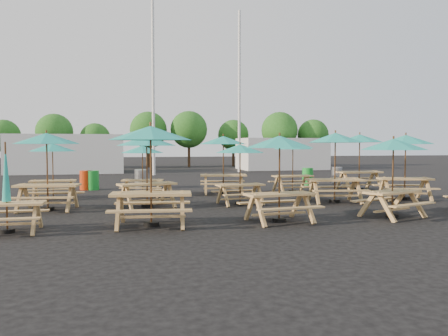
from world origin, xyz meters
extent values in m
plane|color=black|center=(0.00, 0.00, 0.00)|extent=(120.00, 120.00, 0.00)
cube|color=#AD7C4D|center=(-6.61, -4.88, 0.68)|extent=(1.65, 0.65, 0.05)
cube|color=#AD7C4D|center=(-6.61, -5.48, 0.41)|extent=(1.65, 0.24, 0.04)
cube|color=#AD7C4D|center=(-6.61, -4.27, 0.41)|extent=(1.65, 0.24, 0.04)
cylinder|color=black|center=(-6.61, -4.88, 0.05)|extent=(0.33, 0.33, 0.09)
cylinder|color=brown|center=(-6.61, -4.88, 1.05)|extent=(0.04, 0.04, 2.11)
cone|color=teal|center=(-6.61, -4.88, 1.42)|extent=(0.20, 0.20, 1.37)
cube|color=#AD7C4D|center=(-6.29, -1.37, 0.78)|extent=(1.98, 0.98, 0.06)
cube|color=#AD7C4D|center=(-6.38, -2.06, 0.47)|extent=(1.92, 0.51, 0.04)
cube|color=#AD7C4D|center=(-6.19, -0.68, 0.47)|extent=(1.92, 0.51, 0.04)
cylinder|color=black|center=(-6.29, -1.37, 0.05)|extent=(0.38, 0.38, 0.11)
cylinder|color=brown|center=(-6.29, -1.37, 1.21)|extent=(0.05, 0.05, 2.43)
cone|color=teal|center=(-6.29, -1.37, 2.24)|extent=(2.23, 2.23, 0.34)
cube|color=#AD7C4D|center=(-6.58, 1.70, 0.68)|extent=(1.67, 0.70, 0.06)
cube|color=#AD7C4D|center=(-6.56, 1.09, 0.41)|extent=(1.66, 0.29, 0.04)
cube|color=#AD7C4D|center=(-6.60, 2.30, 0.41)|extent=(1.66, 0.29, 0.04)
cylinder|color=black|center=(-6.58, 1.70, 0.05)|extent=(0.33, 0.33, 0.09)
cylinder|color=brown|center=(-6.58, 1.70, 1.06)|extent=(0.04, 0.04, 2.11)
cone|color=teal|center=(-6.58, 1.70, 1.95)|extent=(1.79, 1.79, 0.29)
cube|color=#AD7C4D|center=(-3.31, -4.78, 0.81)|extent=(2.05, 0.99, 0.07)
cube|color=#AD7C4D|center=(-3.39, -5.50, 0.50)|extent=(2.00, 0.50, 0.04)
cube|color=#AD7C4D|center=(-3.23, -4.06, 0.50)|extent=(2.00, 0.50, 0.04)
cylinder|color=black|center=(-3.31, -4.78, 0.06)|extent=(0.40, 0.40, 0.11)
cylinder|color=brown|center=(-3.31, -4.78, 1.27)|extent=(0.05, 0.05, 2.53)
cone|color=teal|center=(-3.31, -4.78, 2.33)|extent=(2.29, 2.29, 0.35)
cube|color=#AD7C4D|center=(-3.24, -1.35, 0.76)|extent=(1.98, 1.23, 0.06)
cube|color=#AD7C4D|center=(-3.04, -2.00, 0.46)|extent=(1.84, 0.79, 0.04)
cube|color=#AD7C4D|center=(-3.44, -0.70, 0.46)|extent=(1.84, 0.79, 0.04)
cylinder|color=black|center=(-3.24, -1.35, 0.05)|extent=(0.37, 0.37, 0.10)
cylinder|color=brown|center=(-3.24, -1.35, 1.18)|extent=(0.05, 0.05, 2.36)
cone|color=teal|center=(-3.24, -1.35, 2.18)|extent=(2.42, 2.42, 0.33)
cube|color=#AD7C4D|center=(-3.25, 1.64, 0.65)|extent=(1.67, 0.90, 0.05)
cube|color=#AD7C4D|center=(-3.36, 1.07, 0.40)|extent=(1.60, 0.51, 0.04)
cube|color=#AD7C4D|center=(-3.14, 2.21, 0.40)|extent=(1.60, 0.51, 0.04)
cylinder|color=black|center=(-3.25, 1.64, 0.04)|extent=(0.32, 0.32, 0.09)
cylinder|color=brown|center=(-3.25, 1.64, 1.01)|extent=(0.04, 0.04, 2.03)
cone|color=teal|center=(-3.25, 1.64, 1.87)|extent=(1.94, 1.94, 0.28)
cube|color=#AD7C4D|center=(0.03, -4.91, 0.74)|extent=(1.87, 0.92, 0.06)
cube|color=#AD7C4D|center=(0.11, -5.57, 0.45)|extent=(1.82, 0.48, 0.04)
cube|color=#AD7C4D|center=(-0.06, -4.26, 0.45)|extent=(1.82, 0.48, 0.04)
cylinder|color=black|center=(0.03, -4.91, 0.05)|extent=(0.36, 0.36, 0.10)
cylinder|color=brown|center=(0.03, -4.91, 1.15)|extent=(0.04, 0.04, 2.30)
cone|color=teal|center=(0.03, -4.91, 2.12)|extent=(2.10, 2.10, 0.32)
cube|color=#AD7C4D|center=(-0.09, -1.37, 0.67)|extent=(1.69, 0.84, 0.05)
cube|color=#AD7C4D|center=(-0.02, -1.96, 0.41)|extent=(1.64, 0.43, 0.04)
cube|color=#AD7C4D|center=(-0.17, -0.77, 0.41)|extent=(1.64, 0.43, 0.04)
cylinder|color=black|center=(-0.09, -1.37, 0.05)|extent=(0.33, 0.33, 0.09)
cylinder|color=brown|center=(-0.09, -1.37, 1.04)|extent=(0.04, 0.04, 2.08)
cone|color=teal|center=(-0.09, -1.37, 1.91)|extent=(1.91, 1.91, 0.29)
cube|color=#AD7C4D|center=(0.06, 1.90, 0.78)|extent=(1.99, 1.05, 0.06)
cube|color=#AD7C4D|center=(-0.05, 1.22, 0.47)|extent=(1.92, 0.58, 0.04)
cube|color=#AD7C4D|center=(0.18, 2.59, 0.47)|extent=(1.92, 0.58, 0.04)
cylinder|color=black|center=(0.06, 1.90, 0.05)|extent=(0.38, 0.38, 0.11)
cylinder|color=brown|center=(0.06, 1.90, 1.21)|extent=(0.05, 0.05, 2.43)
cone|color=teal|center=(0.06, 1.90, 2.24)|extent=(2.29, 2.29, 0.34)
cube|color=#AD7C4D|center=(3.38, -4.93, 0.72)|extent=(1.87, 1.23, 0.06)
cube|color=#AD7C4D|center=(3.60, -5.53, 0.44)|extent=(1.72, 0.82, 0.04)
cube|color=#AD7C4D|center=(3.17, -4.33, 0.44)|extent=(1.72, 0.82, 0.04)
cylinder|color=black|center=(3.38, -4.93, 0.05)|extent=(0.35, 0.35, 0.10)
cylinder|color=brown|center=(3.38, -4.93, 1.11)|extent=(0.04, 0.04, 2.23)
cone|color=teal|center=(3.38, -4.93, 2.05)|extent=(2.33, 2.33, 0.31)
cube|color=#AD7C4D|center=(3.32, -1.61, 0.80)|extent=(2.04, 1.05, 0.06)
cube|color=#AD7C4D|center=(3.21, -2.31, 0.49)|extent=(1.97, 0.57, 0.04)
cube|color=#AD7C4D|center=(3.43, -0.90, 0.49)|extent=(1.97, 0.57, 0.04)
cylinder|color=black|center=(3.32, -1.61, 0.05)|extent=(0.39, 0.39, 0.11)
cylinder|color=brown|center=(3.32, -1.61, 1.24)|extent=(0.05, 0.05, 2.49)
cone|color=teal|center=(3.32, -1.61, 2.29)|extent=(2.33, 2.33, 0.35)
cube|color=#AD7C4D|center=(3.11, 1.83, 0.70)|extent=(1.74, 0.76, 0.06)
cube|color=#AD7C4D|center=(3.14, 1.21, 0.43)|extent=(1.72, 0.33, 0.04)
cube|color=#AD7C4D|center=(3.07, 2.46, 0.43)|extent=(1.72, 0.33, 0.04)
cylinder|color=black|center=(3.11, 1.83, 0.05)|extent=(0.34, 0.34, 0.09)
cylinder|color=brown|center=(3.11, 1.83, 1.09)|extent=(0.04, 0.04, 2.18)
cone|color=teal|center=(3.11, 1.83, 2.01)|extent=(1.88, 1.88, 0.30)
cube|color=#AD7C4D|center=(6.22, -1.49, 0.78)|extent=(2.03, 1.21, 0.06)
cube|color=#AD7C4D|center=(6.04, -2.17, 0.48)|extent=(1.90, 0.75, 0.04)
cube|color=#AD7C4D|center=(6.40, -0.82, 0.48)|extent=(1.90, 0.75, 0.04)
cylinder|color=black|center=(6.22, -1.49, 0.05)|extent=(0.38, 0.38, 0.11)
cylinder|color=brown|center=(6.22, -1.49, 1.21)|extent=(0.05, 0.05, 2.43)
cone|color=teal|center=(6.22, -1.49, 2.24)|extent=(2.43, 2.43, 0.34)
cube|color=#AD7C4D|center=(6.36, 1.98, 0.82)|extent=(2.00, 0.81, 0.07)
cube|color=#AD7C4D|center=(6.34, 1.25, 0.50)|extent=(1.99, 0.31, 0.04)
cube|color=#AD7C4D|center=(6.37, 2.70, 0.50)|extent=(1.99, 0.31, 0.04)
cylinder|color=black|center=(6.36, 1.98, 0.06)|extent=(0.40, 0.40, 0.11)
cylinder|color=brown|center=(6.36, 1.98, 1.27)|extent=(0.05, 0.05, 2.53)
cone|color=teal|center=(6.36, 1.98, 2.34)|extent=(2.11, 2.11, 0.35)
cylinder|color=red|center=(-5.66, 4.85, 0.44)|extent=(0.54, 0.54, 0.88)
cylinder|color=#1A932D|center=(-5.35, 4.80, 0.44)|extent=(0.54, 0.54, 0.88)
cylinder|color=gray|center=(-3.21, 4.77, 0.44)|extent=(0.54, 0.54, 0.88)
cylinder|color=gray|center=(-3.21, 5.29, 0.44)|extent=(0.54, 0.54, 0.88)
cylinder|color=#1A932D|center=(5.11, 4.79, 0.44)|extent=(0.54, 0.54, 0.88)
cylinder|color=gray|center=(6.87, 5.08, 0.44)|extent=(0.54, 0.54, 0.88)
cylinder|color=silver|center=(-2.00, 14.00, 6.00)|extent=(0.20, 0.20, 12.00)
cylinder|color=silver|center=(4.50, 16.00, 6.00)|extent=(0.20, 0.20, 12.00)
cube|color=silver|center=(-8.00, 18.00, 1.40)|extent=(8.00, 4.00, 2.80)
cube|color=silver|center=(9.00, 19.00, 1.30)|extent=(7.00, 4.00, 2.60)
cylinder|color=#382314|center=(-14.07, 25.25, 0.96)|extent=(0.24, 0.24, 1.92)
sphere|color=#1E5919|center=(-14.07, 25.25, 2.84)|extent=(2.80, 2.80, 2.80)
cylinder|color=#382314|center=(-9.74, 23.90, 1.07)|extent=(0.24, 0.24, 2.14)
sphere|color=#1E5919|center=(-9.74, 23.90, 3.16)|extent=(3.11, 3.11, 3.11)
cylinder|color=#382314|center=(-6.39, 23.65, 0.89)|extent=(0.24, 0.24, 1.78)
sphere|color=#1E5919|center=(-6.39, 23.65, 2.63)|extent=(2.59, 2.59, 2.59)
cylinder|color=#382314|center=(-1.75, 24.72, 1.16)|extent=(0.24, 0.24, 2.31)
sphere|color=#1E5919|center=(-1.75, 24.72, 3.41)|extent=(3.36, 3.36, 3.36)
cylinder|color=#382314|center=(1.90, 24.26, 1.17)|extent=(0.24, 0.24, 2.35)
sphere|color=#1E5919|center=(1.90, 24.26, 3.47)|extent=(3.41, 3.41, 3.41)
cylinder|color=#382314|center=(6.22, 24.67, 1.01)|extent=(0.24, 0.24, 2.02)
sphere|color=#1E5919|center=(6.22, 24.67, 2.98)|extent=(2.94, 2.94, 2.94)
cylinder|color=#382314|center=(10.23, 22.90, 1.16)|extent=(0.24, 0.24, 2.32)
sphere|color=#1E5919|center=(10.23, 22.90, 3.43)|extent=(3.38, 3.38, 3.38)
cylinder|color=#382314|center=(13.63, 22.92, 1.02)|extent=(0.24, 0.24, 2.03)
sphere|color=#1E5919|center=(13.63, 22.92, 3.00)|extent=(2.95, 2.95, 2.95)
camera|label=1|loc=(-3.96, -15.75, 2.03)|focal=35.00mm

